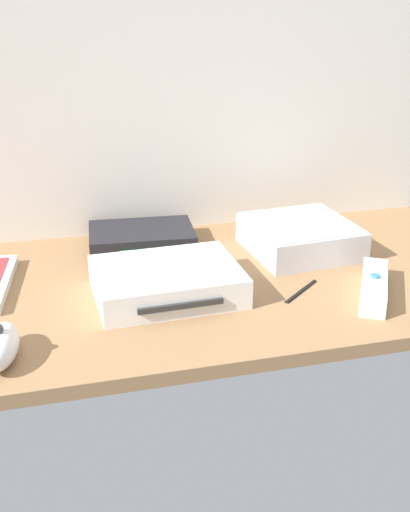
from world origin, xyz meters
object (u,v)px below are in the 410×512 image
game_console (167,281)px  stylus_pen (301,290)px  remote_nunchuk (0,346)px  remote_wand (374,286)px  network_router (142,238)px  mini_computer (300,237)px

game_console → stylus_pen: bearing=-14.0°
remote_nunchuk → remote_wand: bearing=13.1°
remote_nunchuk → game_console: bearing=36.7°
game_console → remote_wand: game_console is taller
game_console → remote_nunchuk: 26.36cm
game_console → remote_nunchuk: bearing=-153.4°
game_console → network_router: bearing=89.7°
mini_computer → remote_nunchuk: 54.12cm
remote_nunchuk → stylus_pen: (42.70, 8.54, -1.69)cm
game_console → network_router: size_ratio=1.14×
mini_computer → network_router: 27.53cm
network_router → remote_nunchuk: size_ratio=1.80×
mini_computer → remote_nunchuk: size_ratio=1.74×
game_console → network_router: 19.57cm
remote_nunchuk → stylus_pen: 43.58cm
network_router → game_console: bearing=-83.6°
mini_computer → stylus_pen: mini_computer is taller
network_router → stylus_pen: network_router is taller
network_router → remote_nunchuk: bearing=-120.4°
game_console → mini_computer: bearing=21.3°
mini_computer → remote_wand: (3.89, -18.93, -1.13)cm
network_router → remote_wand: 40.71cm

